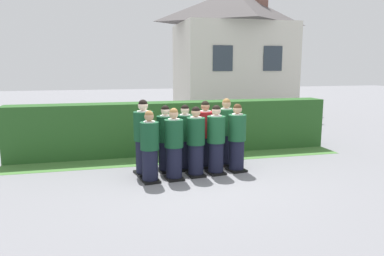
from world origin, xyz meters
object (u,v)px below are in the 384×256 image
(student_front_row_3, at_px, (216,141))
(student_front_row_0, at_px, (150,148))
(student_rear_row_4, at_px, (226,133))
(student_rear_row_0, at_px, (144,139))
(student_rear_row_2, at_px, (185,139))
(student_front_row_1, at_px, (174,146))
(student_front_row_4, at_px, (237,139))
(student_in_red_blazer, at_px, (205,136))
(student_front_row_2, at_px, (196,143))
(student_rear_row_1, at_px, (166,140))

(student_front_row_3, bearing_deg, student_front_row_0, -171.11)
(student_rear_row_4, bearing_deg, student_front_row_3, -125.02)
(student_front_row_0, bearing_deg, student_rear_row_0, 95.96)
(student_front_row_0, distance_m, student_front_row_3, 1.56)
(student_front_row_3, xyz_separation_m, student_rear_row_2, (-0.61, 0.50, -0.01))
(student_rear_row_4, bearing_deg, student_front_row_0, -155.63)
(student_front_row_3, bearing_deg, student_front_row_1, -169.55)
(student_front_row_0, height_order, student_rear_row_4, student_rear_row_4)
(student_front_row_4, distance_m, student_rear_row_2, 1.22)
(student_front_row_1, relative_size, student_rear_row_4, 0.94)
(student_front_row_0, xyz_separation_m, student_rear_row_4, (2.02, 0.91, 0.06))
(student_in_red_blazer, bearing_deg, student_rear_row_2, -168.76)
(student_front_row_2, distance_m, student_front_row_4, 1.04)
(student_front_row_0, relative_size, student_front_row_1, 0.98)
(student_front_row_1, height_order, student_rear_row_2, student_front_row_1)
(student_front_row_2, bearing_deg, student_front_row_0, -169.78)
(student_front_row_2, height_order, student_rear_row_1, student_front_row_2)
(student_front_row_1, xyz_separation_m, student_front_row_3, (1.01, 0.19, 0.01))
(student_front_row_3, bearing_deg, student_rear_row_4, 54.98)
(student_front_row_2, relative_size, student_rear_row_4, 0.94)
(student_rear_row_4, bearing_deg, student_front_row_1, -149.95)
(student_front_row_0, relative_size, student_rear_row_4, 0.92)
(student_front_row_2, distance_m, student_front_row_3, 0.49)
(student_rear_row_0, bearing_deg, student_front_row_3, -11.78)
(student_in_red_blazer, bearing_deg, student_rear_row_0, -170.12)
(student_front_row_3, distance_m, student_rear_row_2, 0.79)
(student_front_row_1, height_order, student_front_row_3, student_front_row_3)
(student_rear_row_0, bearing_deg, student_front_row_0, -84.04)
(student_front_row_1, distance_m, student_front_row_3, 1.03)
(student_front_row_2, height_order, student_front_row_4, student_front_row_4)
(student_front_row_0, xyz_separation_m, student_front_row_3, (1.55, 0.24, 0.02))
(student_front_row_3, relative_size, student_front_row_4, 1.00)
(student_rear_row_0, bearing_deg, student_rear_row_1, 11.43)
(student_front_row_1, bearing_deg, student_rear_row_4, 30.05)
(student_rear_row_0, height_order, student_rear_row_1, student_rear_row_0)
(student_front_row_3, height_order, student_rear_row_0, student_rear_row_0)
(student_rear_row_2, bearing_deg, student_rear_row_1, -173.35)
(student_front_row_2, distance_m, student_rear_row_1, 0.77)
(student_front_row_0, relative_size, student_rear_row_2, 0.99)
(student_front_row_3, bearing_deg, student_front_row_2, -174.03)
(student_front_row_2, bearing_deg, student_in_red_blazer, 58.36)
(student_front_row_2, height_order, student_rear_row_2, student_front_row_2)
(student_front_row_3, distance_m, student_rear_row_4, 0.82)
(student_front_row_2, xyz_separation_m, student_front_row_3, (0.49, 0.05, 0.01))
(student_front_row_4, xyz_separation_m, student_rear_row_0, (-2.15, 0.24, 0.06))
(student_rear_row_2, bearing_deg, student_front_row_1, -120.50)
(student_rear_row_0, relative_size, student_rear_row_1, 1.10)
(student_front_row_0, xyz_separation_m, student_front_row_4, (2.09, 0.34, 0.03))
(student_rear_row_1, xyz_separation_m, student_rear_row_4, (1.56, 0.23, 0.05))
(student_front_row_0, distance_m, student_in_red_blazer, 1.68)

